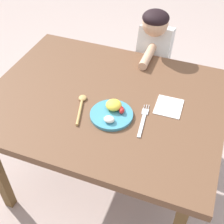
% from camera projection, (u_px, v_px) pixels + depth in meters
% --- Properties ---
extents(ground_plane, '(8.00, 8.00, 0.00)m').
position_uv_depth(ground_plane, '(107.00, 181.00, 2.04)').
color(ground_plane, '#B8A097').
extents(dining_table, '(1.19, 0.92, 0.73)m').
position_uv_depth(dining_table, '(105.00, 108.00, 1.59)').
color(dining_table, brown).
rests_on(dining_table, ground_plane).
extents(plate, '(0.20, 0.20, 0.06)m').
position_uv_depth(plate, '(112.00, 112.00, 1.44)').
color(plate, teal).
rests_on(plate, dining_table).
extents(fork, '(0.05, 0.22, 0.01)m').
position_uv_depth(fork, '(143.00, 120.00, 1.42)').
color(fork, silver).
rests_on(fork, dining_table).
extents(spoon, '(0.09, 0.21, 0.02)m').
position_uv_depth(spoon, '(81.00, 105.00, 1.49)').
color(spoon, tan).
rests_on(spoon, dining_table).
extents(person, '(0.22, 0.39, 0.99)m').
position_uv_depth(person, '(152.00, 76.00, 2.06)').
color(person, '#334864').
rests_on(person, ground_plane).
extents(napkin, '(0.13, 0.15, 0.00)m').
position_uv_depth(napkin, '(169.00, 107.00, 1.49)').
color(napkin, white).
rests_on(napkin, dining_table).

